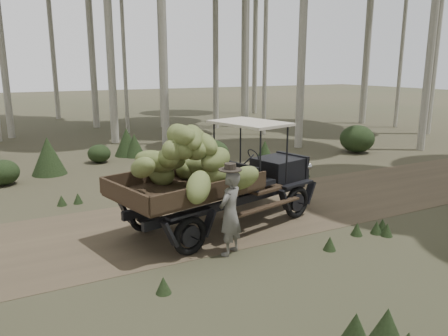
% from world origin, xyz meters
% --- Properties ---
extents(ground, '(120.00, 120.00, 0.00)m').
position_xyz_m(ground, '(0.00, 0.00, 0.00)').
color(ground, '#473D2B').
rests_on(ground, ground).
extents(dirt_track, '(70.00, 4.00, 0.01)m').
position_xyz_m(dirt_track, '(0.00, 0.00, 0.00)').
color(dirt_track, brown).
rests_on(dirt_track, ground).
extents(banana_truck, '(5.51, 3.27, 2.62)m').
position_xyz_m(banana_truck, '(0.48, -0.61, 1.50)').
color(banana_truck, black).
rests_on(banana_truck, ground).
extents(farmer, '(0.76, 0.69, 1.89)m').
position_xyz_m(farmer, '(0.30, -2.05, 0.89)').
color(farmer, '#605D57').
rests_on(farmer, ground).
extents(undergrowth, '(22.58, 23.25, 1.39)m').
position_xyz_m(undergrowth, '(1.87, -0.55, 0.54)').
color(undergrowth, '#233319').
rests_on(undergrowth, ground).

